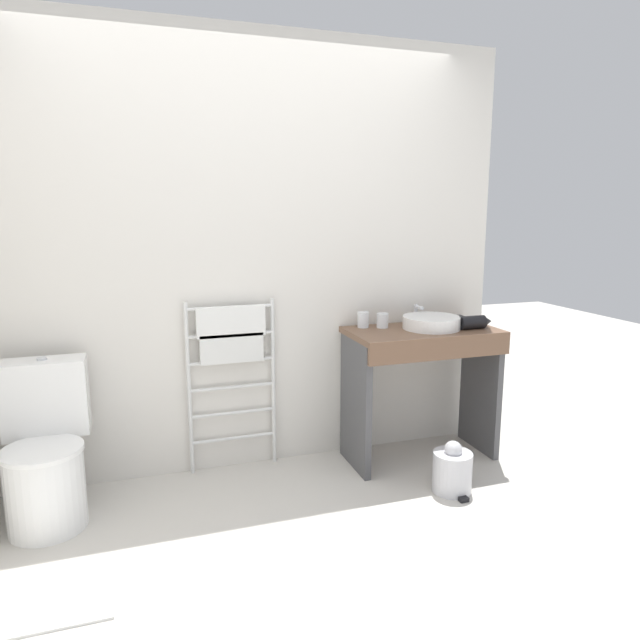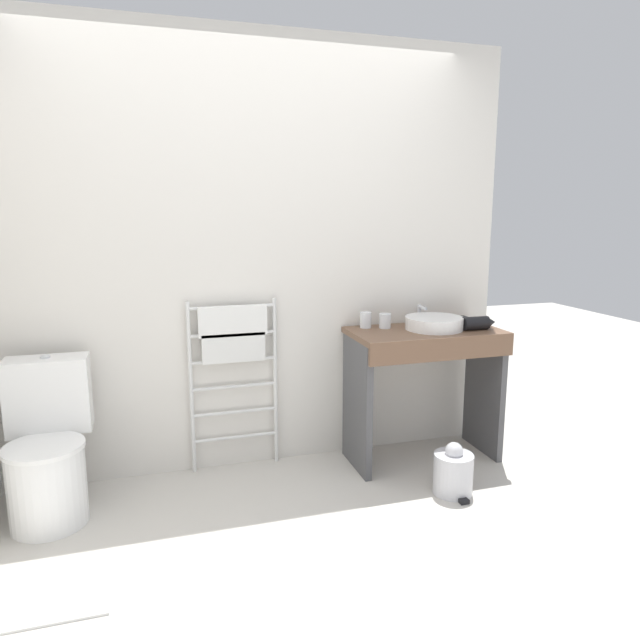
% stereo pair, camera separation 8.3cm
% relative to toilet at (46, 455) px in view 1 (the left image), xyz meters
% --- Properties ---
extents(ground_plane, '(12.00, 12.00, 0.00)m').
position_rel_toilet_xyz_m(ground_plane, '(1.16, -0.91, -0.35)').
color(ground_plane, beige).
extents(wall_back, '(3.16, 0.12, 2.56)m').
position_rel_toilet_xyz_m(wall_back, '(1.16, 0.39, 0.93)').
color(wall_back, silver).
rests_on(wall_back, ground_plane).
extents(toilet, '(0.41, 0.55, 0.81)m').
position_rel_toilet_xyz_m(toilet, '(0.00, 0.00, 0.00)').
color(toilet, white).
rests_on(toilet, ground_plane).
extents(towel_radiator, '(0.53, 0.06, 1.04)m').
position_rel_toilet_xyz_m(towel_radiator, '(1.00, 0.28, 0.40)').
color(towel_radiator, silver).
rests_on(towel_radiator, ground_plane).
extents(vanity_counter, '(0.92, 0.49, 0.84)m').
position_rel_toilet_xyz_m(vanity_counter, '(2.15, 0.06, 0.22)').
color(vanity_counter, brown).
rests_on(vanity_counter, ground_plane).
extents(sink_basin, '(0.35, 0.35, 0.08)m').
position_rel_toilet_xyz_m(sink_basin, '(2.20, 0.07, 0.53)').
color(sink_basin, white).
rests_on(sink_basin, vanity_counter).
extents(faucet, '(0.02, 0.10, 0.12)m').
position_rel_toilet_xyz_m(faucet, '(2.20, 0.26, 0.57)').
color(faucet, silver).
rests_on(faucet, vanity_counter).
extents(cup_near_wall, '(0.07, 0.07, 0.10)m').
position_rel_toilet_xyz_m(cup_near_wall, '(1.82, 0.24, 0.54)').
color(cup_near_wall, white).
rests_on(cup_near_wall, vanity_counter).
extents(cup_near_edge, '(0.07, 0.07, 0.09)m').
position_rel_toilet_xyz_m(cup_near_edge, '(1.93, 0.19, 0.53)').
color(cup_near_edge, white).
rests_on(cup_near_edge, vanity_counter).
extents(hair_dryer, '(0.22, 0.16, 0.08)m').
position_rel_toilet_xyz_m(hair_dryer, '(2.45, -0.01, 0.53)').
color(hair_dryer, black).
rests_on(hair_dryer, vanity_counter).
extents(trash_bin, '(0.22, 0.25, 0.30)m').
position_rel_toilet_xyz_m(trash_bin, '(2.10, -0.40, -0.22)').
color(trash_bin, silver).
rests_on(trash_bin, ground_plane).
extents(bath_mat, '(0.56, 0.36, 0.01)m').
position_rel_toilet_xyz_m(bath_mat, '(0.04, -0.71, -0.34)').
color(bath_mat, silver).
rests_on(bath_mat, ground_plane).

